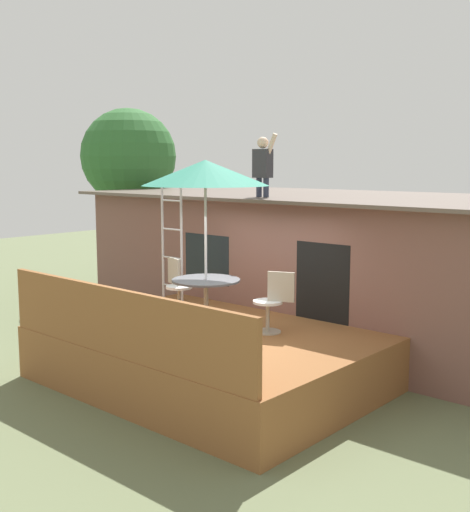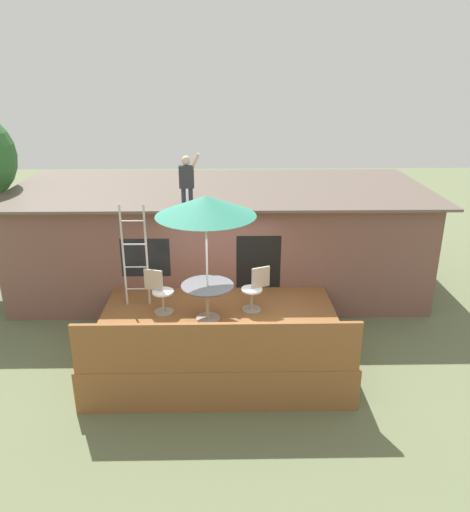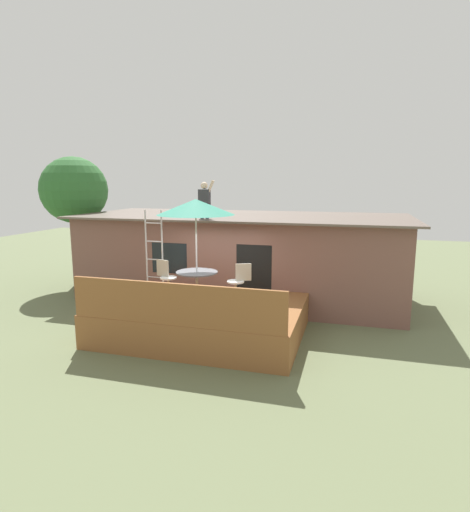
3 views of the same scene
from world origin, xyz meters
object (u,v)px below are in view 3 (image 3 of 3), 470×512
Objects in this scene: patio_chair_right at (238,282)px; patio_chair_left at (166,278)px; patio_umbrella at (196,207)px; backyard_tree at (74,192)px; step_ladder at (154,250)px; person_figure at (205,197)px; patio_table at (197,278)px.

patio_chair_left is at bearing -20.82° from patio_chair_right.
backyard_tree reaches higher than patio_umbrella.
person_figure reaches higher than step_ladder.
patio_table is 1.05m from patio_chair_left.
patio_chair_right is 0.20× the size of backyard_tree.
patio_chair_left is 1.00× the size of patio_chair_right.
patio_chair_right is (0.96, 0.41, -0.13)m from patio_table.
patio_umbrella is 2.16m from patio_chair_right.
patio_umbrella is at bearing 0.00° from patio_table.
patio_chair_left reaches higher than patio_table.
person_figure is 1.21× the size of patio_chair_left.
person_figure reaches higher than patio_chair_left.
person_figure is 2.66m from patio_chair_left.
patio_table is at bearing -29.74° from backyard_tree.
patio_chair_left is at bearing 161.52° from patio_table.
patio_umbrella is 1.15× the size of step_ladder.
backyard_tree is (-5.99, 3.42, 0.26)m from patio_umbrella.
person_figure is at bearing 103.83° from patio_table.
patio_table is 1.75m from step_ladder.
patio_table is at bearing -25.11° from step_ladder.
person_figure reaches higher than patio_chair_right.
patio_chair_right is 7.87m from backyard_tree.
patio_table is at bearing -0.00° from patio_chair_right.
patio_table is 0.94× the size of person_figure.
patio_chair_left is (-0.99, 0.33, -1.89)m from patio_umbrella.
patio_chair_left is (0.52, -0.38, -0.64)m from step_ladder.
patio_umbrella is 2.76× the size of patio_chair_right.
backyard_tree is (-5.51, 1.47, 0.10)m from person_figure.
patio_table is 1.13× the size of patio_chair_left.
patio_chair_left is (-0.51, -1.62, -2.05)m from person_figure.
step_ladder is at bearing -129.71° from person_figure.
patio_table is 7.19m from backyard_tree.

